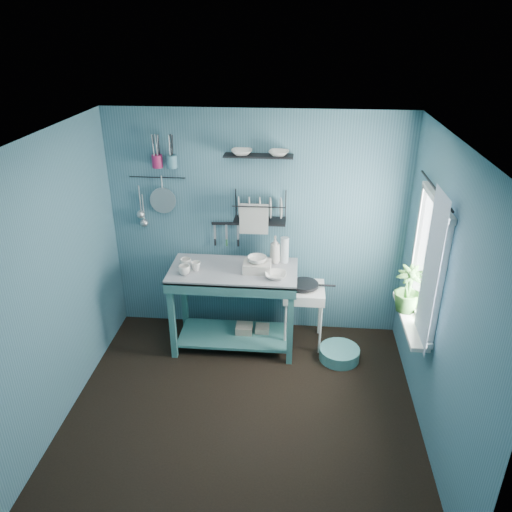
# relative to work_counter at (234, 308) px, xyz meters

# --- Properties ---
(floor) EXTENTS (3.20, 3.20, 0.00)m
(floor) POSITION_rel_work_counter_xyz_m (0.21, -1.06, -0.47)
(floor) COLOR black
(floor) RESTS_ON ground
(ceiling) EXTENTS (3.20, 3.20, 0.00)m
(ceiling) POSITION_rel_work_counter_xyz_m (0.21, -1.06, 2.03)
(ceiling) COLOR silver
(ceiling) RESTS_ON ground
(wall_back) EXTENTS (3.20, 0.00, 3.20)m
(wall_back) POSITION_rel_work_counter_xyz_m (0.21, 0.44, 0.78)
(wall_back) COLOR #386272
(wall_back) RESTS_ON ground
(wall_front) EXTENTS (3.20, 0.00, 3.20)m
(wall_front) POSITION_rel_work_counter_xyz_m (0.21, -2.56, 0.78)
(wall_front) COLOR #386272
(wall_front) RESTS_ON ground
(wall_left) EXTENTS (0.00, 3.00, 3.00)m
(wall_left) POSITION_rel_work_counter_xyz_m (-1.39, -1.06, 0.78)
(wall_left) COLOR #386272
(wall_left) RESTS_ON ground
(wall_right) EXTENTS (0.00, 3.00, 3.00)m
(wall_right) POSITION_rel_work_counter_xyz_m (1.81, -1.06, 0.78)
(wall_right) COLOR #386272
(wall_right) RESTS_ON ground
(work_counter) EXTENTS (1.38, 0.77, 0.94)m
(work_counter) POSITION_rel_work_counter_xyz_m (0.00, 0.00, 0.00)
(work_counter) COLOR #35706E
(work_counter) RESTS_ON floor
(mug_left) EXTENTS (0.12, 0.12, 0.10)m
(mug_left) POSITION_rel_work_counter_xyz_m (-0.48, -0.16, 0.52)
(mug_left) COLOR silver
(mug_left) RESTS_ON work_counter
(mug_mid) EXTENTS (0.14, 0.14, 0.09)m
(mug_mid) POSITION_rel_work_counter_xyz_m (-0.38, -0.06, 0.52)
(mug_mid) COLOR silver
(mug_mid) RESTS_ON work_counter
(mug_right) EXTENTS (0.17, 0.17, 0.10)m
(mug_right) POSITION_rel_work_counter_xyz_m (-0.50, 0.00, 0.52)
(mug_right) COLOR silver
(mug_right) RESTS_ON work_counter
(wash_tub) EXTENTS (0.28, 0.22, 0.10)m
(wash_tub) POSITION_rel_work_counter_xyz_m (0.25, -0.02, 0.52)
(wash_tub) COLOR #BAB3AA
(wash_tub) RESTS_ON work_counter
(tub_bowl) EXTENTS (0.20, 0.19, 0.06)m
(tub_bowl) POSITION_rel_work_counter_xyz_m (0.25, -0.02, 0.60)
(tub_bowl) COLOR silver
(tub_bowl) RESTS_ON wash_tub
(soap_bottle) EXTENTS (0.12, 0.12, 0.30)m
(soap_bottle) POSITION_rel_work_counter_xyz_m (0.42, 0.20, 0.62)
(soap_bottle) COLOR #BAB3AA
(soap_bottle) RESTS_ON work_counter
(water_bottle) EXTENTS (0.09, 0.09, 0.28)m
(water_bottle) POSITION_rel_work_counter_xyz_m (0.52, 0.22, 0.61)
(water_bottle) COLOR #B0BEC4
(water_bottle) RESTS_ON work_counter
(counter_bowl) EXTENTS (0.22, 0.22, 0.05)m
(counter_bowl) POSITION_rel_work_counter_xyz_m (0.45, -0.15, 0.50)
(counter_bowl) COLOR silver
(counter_bowl) RESTS_ON work_counter
(hotplate_stand) EXTENTS (0.47, 0.47, 0.69)m
(hotplate_stand) POSITION_rel_work_counter_xyz_m (0.74, 0.11, -0.12)
(hotplate_stand) COLOR silver
(hotplate_stand) RESTS_ON floor
(frying_pan) EXTENTS (0.30, 0.30, 0.03)m
(frying_pan) POSITION_rel_work_counter_xyz_m (0.74, 0.11, 0.26)
(frying_pan) COLOR black
(frying_pan) RESTS_ON hotplate_stand
(knife_strip) EXTENTS (0.32, 0.04, 0.03)m
(knife_strip) POSITION_rel_work_counter_xyz_m (-0.12, 0.41, 0.81)
(knife_strip) COLOR black
(knife_strip) RESTS_ON wall_back
(dish_rack) EXTENTS (0.57, 0.28, 0.32)m
(dish_rack) POSITION_rel_work_counter_xyz_m (0.25, 0.31, 1.04)
(dish_rack) COLOR black
(dish_rack) RESTS_ON wall_back
(upper_shelf) EXTENTS (0.70, 0.18, 0.01)m
(upper_shelf) POSITION_rel_work_counter_xyz_m (0.23, 0.34, 1.58)
(upper_shelf) COLOR black
(upper_shelf) RESTS_ON wall_back
(shelf_bowl_left) EXTENTS (0.22, 0.22, 0.05)m
(shelf_bowl_left) POSITION_rel_work_counter_xyz_m (0.06, 0.34, 1.62)
(shelf_bowl_left) COLOR silver
(shelf_bowl_left) RESTS_ON upper_shelf
(shelf_bowl_right) EXTENTS (0.23, 0.23, 0.05)m
(shelf_bowl_right) POSITION_rel_work_counter_xyz_m (0.43, 0.34, 1.59)
(shelf_bowl_right) COLOR silver
(shelf_bowl_right) RESTS_ON upper_shelf
(utensil_cup_magenta) EXTENTS (0.11, 0.11, 0.13)m
(utensil_cup_magenta) POSITION_rel_work_counter_xyz_m (-0.82, 0.36, 1.49)
(utensil_cup_magenta) COLOR #9E1D50
(utensil_cup_magenta) RESTS_ON wall_back
(utensil_cup_teal) EXTENTS (0.11, 0.11, 0.13)m
(utensil_cup_teal) POSITION_rel_work_counter_xyz_m (-0.67, 0.36, 1.50)
(utensil_cup_teal) COLOR teal
(utensil_cup_teal) RESTS_ON wall_back
(colander) EXTENTS (0.28, 0.03, 0.28)m
(colander) POSITION_rel_work_counter_xyz_m (-0.80, 0.39, 1.06)
(colander) COLOR #ADB1B6
(colander) RESTS_ON wall_back
(ladle_outer) EXTENTS (0.01, 0.01, 0.30)m
(ladle_outer) POSITION_rel_work_counter_xyz_m (-1.06, 0.40, 1.07)
(ladle_outer) COLOR #ADB1B6
(ladle_outer) RESTS_ON wall_back
(ladle_inner) EXTENTS (0.01, 0.01, 0.30)m
(ladle_inner) POSITION_rel_work_counter_xyz_m (-1.03, 0.40, 0.97)
(ladle_inner) COLOR #ADB1B6
(ladle_inner) RESTS_ON wall_back
(hook_rail) EXTENTS (0.60, 0.01, 0.01)m
(hook_rail) POSITION_rel_work_counter_xyz_m (-0.85, 0.41, 1.31)
(hook_rail) COLOR black
(hook_rail) RESTS_ON wall_back
(window_glass) EXTENTS (0.00, 1.10, 1.10)m
(window_glass) POSITION_rel_work_counter_xyz_m (1.79, -0.61, 0.93)
(window_glass) COLOR white
(window_glass) RESTS_ON wall_right
(windowsill) EXTENTS (0.16, 0.95, 0.04)m
(windowsill) POSITION_rel_work_counter_xyz_m (1.71, -0.61, 0.34)
(windowsill) COLOR silver
(windowsill) RESTS_ON wall_right
(curtain) EXTENTS (0.00, 1.35, 1.35)m
(curtain) POSITION_rel_work_counter_xyz_m (1.73, -0.91, 0.98)
(curtain) COLOR silver
(curtain) RESTS_ON wall_right
(curtain_rod) EXTENTS (0.02, 1.05, 0.02)m
(curtain_rod) POSITION_rel_work_counter_xyz_m (1.75, -0.61, 1.58)
(curtain_rod) COLOR black
(curtain_rod) RESTS_ON wall_right
(potted_plant) EXTENTS (0.32, 0.32, 0.44)m
(potted_plant) POSITION_rel_work_counter_xyz_m (1.68, -0.48, 0.58)
(potted_plant) COLOR #316227
(potted_plant) RESTS_ON windowsill
(storage_tin_large) EXTENTS (0.18, 0.18, 0.22)m
(storage_tin_large) POSITION_rel_work_counter_xyz_m (0.10, 0.05, -0.36)
(storage_tin_large) COLOR gray
(storage_tin_large) RESTS_ON floor
(storage_tin_small) EXTENTS (0.15, 0.15, 0.20)m
(storage_tin_small) POSITION_rel_work_counter_xyz_m (0.30, 0.08, -0.37)
(storage_tin_small) COLOR gray
(storage_tin_small) RESTS_ON floor
(floor_basin) EXTENTS (0.43, 0.43, 0.13)m
(floor_basin) POSITION_rel_work_counter_xyz_m (1.14, -0.17, -0.40)
(floor_basin) COLOR teal
(floor_basin) RESTS_ON floor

